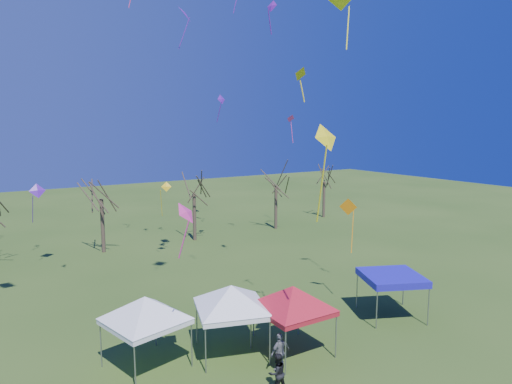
{
  "coord_description": "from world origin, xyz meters",
  "views": [
    {
      "loc": [
        -11.57,
        -14.85,
        10.73
      ],
      "look_at": [
        -0.33,
        3.0,
        7.69
      ],
      "focal_mm": 32.0,
      "sensor_mm": 36.0,
      "label": 1
    }
  ],
  "objects_px": {
    "tent_white_west": "(145,301)",
    "person_dark": "(277,373)",
    "tree_2": "(100,180)",
    "tent_blue": "(392,278)",
    "tent_white_mid": "(231,290)",
    "tree_4": "(276,172)",
    "tent_red": "(293,291)",
    "person_grey": "(280,352)",
    "tree_3": "(194,177)",
    "tree_5": "(325,169)"
  },
  "relations": [
    {
      "from": "tree_5",
      "to": "tent_white_west",
      "type": "relative_size",
      "value": 1.77
    },
    {
      "from": "tent_blue",
      "to": "tent_white_west",
      "type": "bearing_deg",
      "value": 171.68
    },
    {
      "from": "tree_3",
      "to": "tent_red",
      "type": "height_order",
      "value": "tree_3"
    },
    {
      "from": "tree_5",
      "to": "tent_red",
      "type": "bearing_deg",
      "value": -133.07
    },
    {
      "from": "tent_red",
      "to": "person_dark",
      "type": "relative_size",
      "value": 2.68
    },
    {
      "from": "tent_white_west",
      "to": "person_grey",
      "type": "bearing_deg",
      "value": -35.42
    },
    {
      "from": "tree_2",
      "to": "person_grey",
      "type": "relative_size",
      "value": 4.67
    },
    {
      "from": "tree_3",
      "to": "tent_white_west",
      "type": "xyz_separation_m",
      "value": [
        -11.54,
        -20.05,
        -2.99
      ]
    },
    {
      "from": "tree_3",
      "to": "tree_4",
      "type": "height_order",
      "value": "tree_3"
    },
    {
      "from": "tree_3",
      "to": "tent_white_mid",
      "type": "relative_size",
      "value": 1.87
    },
    {
      "from": "tent_white_mid",
      "to": "tree_5",
      "type": "bearing_deg",
      "value": 42.18
    },
    {
      "from": "tree_4",
      "to": "tent_white_mid",
      "type": "relative_size",
      "value": 1.87
    },
    {
      "from": "tent_white_west",
      "to": "person_dark",
      "type": "xyz_separation_m",
      "value": [
        3.86,
        -4.7,
        -2.27
      ]
    },
    {
      "from": "tent_white_west",
      "to": "person_dark",
      "type": "bearing_deg",
      "value": -50.62
    },
    {
      "from": "tree_2",
      "to": "tree_4",
      "type": "bearing_deg",
      "value": -1.22
    },
    {
      "from": "tree_5",
      "to": "person_grey",
      "type": "relative_size",
      "value": 4.26
    },
    {
      "from": "tree_5",
      "to": "tent_white_west",
      "type": "height_order",
      "value": "tree_5"
    },
    {
      "from": "tree_5",
      "to": "tent_red",
      "type": "height_order",
      "value": "tree_5"
    },
    {
      "from": "tree_2",
      "to": "person_grey",
      "type": "xyz_separation_m",
      "value": [
        1.73,
        -23.85,
        -5.41
      ]
    },
    {
      "from": "tree_2",
      "to": "person_grey",
      "type": "bearing_deg",
      "value": -85.85
    },
    {
      "from": "tree_3",
      "to": "tree_4",
      "type": "distance_m",
      "value": 9.32
    },
    {
      "from": "tree_3",
      "to": "person_grey",
      "type": "height_order",
      "value": "tree_3"
    },
    {
      "from": "tent_white_west",
      "to": "person_grey",
      "type": "distance_m",
      "value": 6.37
    },
    {
      "from": "tent_blue",
      "to": "person_dark",
      "type": "distance_m",
      "value": 10.23
    },
    {
      "from": "tree_3",
      "to": "tree_5",
      "type": "bearing_deg",
      "value": 6.52
    },
    {
      "from": "tent_white_west",
      "to": "tent_red",
      "type": "distance_m",
      "value": 6.76
    },
    {
      "from": "tent_red",
      "to": "person_grey",
      "type": "distance_m",
      "value": 2.84
    },
    {
      "from": "tree_5",
      "to": "person_grey",
      "type": "height_order",
      "value": "tree_5"
    },
    {
      "from": "tree_3",
      "to": "tent_white_west",
      "type": "height_order",
      "value": "tree_3"
    },
    {
      "from": "tree_3",
      "to": "tent_white_west",
      "type": "bearing_deg",
      "value": -119.91
    },
    {
      "from": "tent_blue",
      "to": "person_dark",
      "type": "xyz_separation_m",
      "value": [
        -9.75,
        -2.71,
        -1.46
      ]
    },
    {
      "from": "tree_5",
      "to": "tent_white_west",
      "type": "bearing_deg",
      "value": -142.94
    },
    {
      "from": "tree_3",
      "to": "tent_blue",
      "type": "distance_m",
      "value": 22.46
    },
    {
      "from": "tent_white_west",
      "to": "person_dark",
      "type": "height_order",
      "value": "tent_white_west"
    },
    {
      "from": "tree_3",
      "to": "tent_white_west",
      "type": "relative_size",
      "value": 1.88
    },
    {
      "from": "tree_4",
      "to": "tree_5",
      "type": "distance_m",
      "value": 8.62
    },
    {
      "from": "tent_blue",
      "to": "person_grey",
      "type": "bearing_deg",
      "value": -170.45
    },
    {
      "from": "tent_red",
      "to": "person_grey",
      "type": "relative_size",
      "value": 2.49
    },
    {
      "from": "tree_3",
      "to": "tent_blue",
      "type": "height_order",
      "value": "tree_3"
    },
    {
      "from": "tent_red",
      "to": "person_grey",
      "type": "bearing_deg",
      "value": -144.89
    },
    {
      "from": "tent_blue",
      "to": "person_grey",
      "type": "relative_size",
      "value": 2.37
    },
    {
      "from": "tree_3",
      "to": "tent_red",
      "type": "xyz_separation_m",
      "value": [
        -5.23,
        -22.5,
        -2.97
      ]
    },
    {
      "from": "tent_white_west",
      "to": "tree_2",
      "type": "bearing_deg",
      "value": 81.25
    },
    {
      "from": "tree_2",
      "to": "tent_blue",
      "type": "relative_size",
      "value": 1.97
    },
    {
      "from": "tree_3",
      "to": "tree_4",
      "type": "xyz_separation_m",
      "value": [
        9.32,
        -0.04,
        -0.02
      ]
    },
    {
      "from": "tree_2",
      "to": "tree_3",
      "type": "distance_m",
      "value": 8.41
    },
    {
      "from": "tree_4",
      "to": "person_dark",
      "type": "bearing_deg",
      "value": -124.54
    },
    {
      "from": "tent_white_west",
      "to": "tent_white_mid",
      "type": "bearing_deg",
      "value": -13.63
    },
    {
      "from": "tree_5",
      "to": "person_dark",
      "type": "xyz_separation_m",
      "value": [
        -25.37,
        -26.77,
        -4.92
      ]
    },
    {
      "from": "tent_white_mid",
      "to": "tree_4",
      "type": "bearing_deg",
      "value": 50.9
    }
  ]
}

